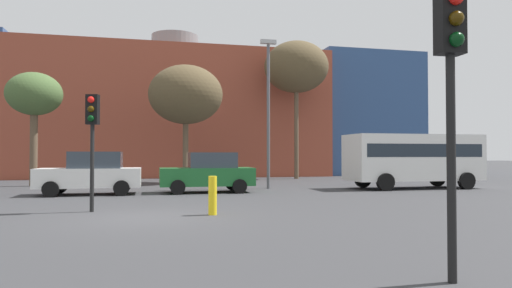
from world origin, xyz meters
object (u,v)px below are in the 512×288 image
(traffic_light_near_right, at_px, (451,65))
(traffic_light_island, at_px, (92,125))
(parked_car_2, at_px, (91,173))
(parked_car_3, at_px, (208,173))
(bollard_yellow_0, at_px, (213,195))
(bare_tree_1, at_px, (34,96))
(bare_tree_0, at_px, (186,95))
(white_bus, at_px, (413,156))
(bare_tree_2, at_px, (296,68))
(street_lamp, at_px, (268,104))

(traffic_light_near_right, relative_size, traffic_light_island, 1.13)
(parked_car_2, distance_m, parked_car_3, 5.03)
(bollard_yellow_0, bearing_deg, bare_tree_1, 119.70)
(bare_tree_0, bearing_deg, bollard_yellow_0, -91.23)
(white_bus, bearing_deg, parked_car_2, 0.25)
(bare_tree_0, bearing_deg, traffic_light_island, -106.00)
(parked_car_2, xyz_separation_m, bare_tree_2, (12.60, 10.23, 7.04))
(bare_tree_0, xyz_separation_m, bollard_yellow_0, (-0.31, -14.58, -4.76))
(parked_car_3, bearing_deg, parked_car_2, 0.00)
(traffic_light_island, bearing_deg, white_bus, 127.10)
(parked_car_3, height_order, bare_tree_0, bare_tree_0)
(traffic_light_near_right, bearing_deg, parked_car_3, -172.29)
(parked_car_3, relative_size, white_bus, 0.62)
(parked_car_3, relative_size, bare_tree_2, 0.43)
(parked_car_3, distance_m, street_lamp, 4.93)
(bare_tree_0, bearing_deg, traffic_light_near_right, -85.07)
(bare_tree_2, distance_m, street_lamp, 10.38)
(traffic_light_island, xyz_separation_m, bollard_yellow_0, (3.44, -1.49, -2.04))
(white_bus, bearing_deg, traffic_light_near_right, 59.36)
(street_lamp, bearing_deg, traffic_light_island, -134.03)
(traffic_light_near_right, relative_size, bare_tree_1, 0.64)
(parked_car_2, bearing_deg, bollard_yellow_0, 118.63)
(traffic_light_near_right, relative_size, bare_tree_2, 0.40)
(parked_car_2, xyz_separation_m, street_lamp, (8.26, 1.55, 3.38))
(parked_car_2, relative_size, traffic_light_island, 1.21)
(traffic_light_near_right, height_order, bare_tree_1, bare_tree_1)
(traffic_light_island, bearing_deg, parked_car_3, 159.52)
(bare_tree_0, height_order, bollard_yellow_0, bare_tree_0)
(traffic_light_island, xyz_separation_m, bare_tree_2, (11.84, 16.44, 5.36))
(bare_tree_2, xyz_separation_m, bollard_yellow_0, (-8.40, -17.93, -7.40))
(bare_tree_0, bearing_deg, bare_tree_1, -175.54)
(white_bus, distance_m, bare_tree_0, 13.42)
(bollard_yellow_0, bearing_deg, traffic_light_island, 156.60)
(traffic_light_island, relative_size, street_lamp, 0.47)
(traffic_light_near_right, xyz_separation_m, bare_tree_1, (-10.16, 21.46, 2.03))
(white_bus, distance_m, street_lamp, 7.84)
(bare_tree_0, bearing_deg, parked_car_2, -123.27)
(bare_tree_1, bearing_deg, white_bus, -17.79)
(white_bus, relative_size, street_lamp, 0.90)
(bare_tree_1, bearing_deg, bare_tree_2, 13.74)
(traffic_light_near_right, bearing_deg, parked_car_2, -154.66)
(bare_tree_2, bearing_deg, bare_tree_0, -157.49)
(bare_tree_1, height_order, bollard_yellow_0, bare_tree_1)
(street_lamp, bearing_deg, parked_car_3, -154.42)
(parked_car_3, distance_m, bare_tree_0, 8.19)
(parked_car_3, distance_m, traffic_light_near_right, 15.42)
(bare_tree_1, bearing_deg, street_lamp, -21.34)
(traffic_light_near_right, xyz_separation_m, bare_tree_0, (-1.91, 22.10, 2.39))
(white_bus, xyz_separation_m, bare_tree_1, (-19.22, 6.17, 3.33))
(white_bus, relative_size, traffic_light_island, 1.93)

